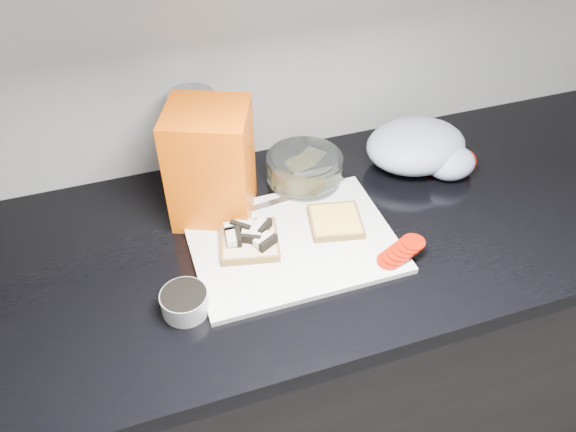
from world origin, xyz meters
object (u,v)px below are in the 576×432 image
object	(u,v)px
steel_canister	(197,141)
glass_bowl	(304,170)
bread_bag	(211,165)
cutting_board	(293,242)

from	to	relation	value
steel_canister	glass_bowl	bearing A→B (deg)	-18.03
bread_bag	steel_canister	xyz separation A→B (m)	(-0.01, 0.11, -0.01)
bread_bag	steel_canister	size ratio (longest dim) A/B	1.09
glass_bowl	bread_bag	xyz separation A→B (m)	(-0.21, -0.03, 0.09)
cutting_board	steel_canister	world-z (taller)	steel_canister
bread_bag	cutting_board	bearing A→B (deg)	-27.49
cutting_board	bread_bag	distance (m)	0.22
glass_bowl	bread_bag	bearing A→B (deg)	-170.97
cutting_board	glass_bowl	size ratio (longest dim) A/B	2.37
cutting_board	bread_bag	world-z (taller)	bread_bag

